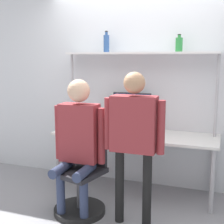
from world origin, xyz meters
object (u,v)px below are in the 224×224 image
object	(u,v)px
person_standing	(134,130)
bottle_green	(179,44)
monitor	(132,109)
person_seated	(78,136)
cell_phone	(121,134)
laptop	(103,127)
office_chair	(82,186)
bottle_blue	(106,43)

from	to	relation	value
person_standing	bottle_green	world-z (taller)	bottle_green
monitor	person_seated	xyz separation A→B (m)	(-0.32, -0.91, -0.16)
cell_phone	person_seated	xyz separation A→B (m)	(-0.26, -0.65, 0.11)
cell_phone	bottle_green	size ratio (longest dim) A/B	0.74
monitor	bottle_green	xyz separation A→B (m)	(0.57, 0.00, 0.81)
person_seated	monitor	bearing A→B (deg)	70.66
laptop	cell_phone	size ratio (longest dim) A/B	1.95
monitor	cell_phone	world-z (taller)	monitor
person_seated	bottle_green	bearing A→B (deg)	45.84
person_seated	person_standing	xyz separation A→B (m)	(0.61, -0.02, 0.11)
monitor	person_standing	world-z (taller)	person_standing
person_standing	laptop	bearing A→B (deg)	130.76
office_chair	bottle_blue	size ratio (longest dim) A/B	3.56
monitor	office_chair	size ratio (longest dim) A/B	0.53
person_standing	office_chair	bearing A→B (deg)	174.32
monitor	person_seated	bearing A→B (deg)	-109.34
office_chair	person_seated	distance (m)	0.58
cell_phone	bottle_green	world-z (taller)	bottle_green
monitor	laptop	world-z (taller)	monitor
monitor	bottle_blue	world-z (taller)	bottle_blue
bottle_green	office_chair	bearing A→B (deg)	-135.19
monitor	bottle_blue	xyz separation A→B (m)	(-0.34, 0.00, 0.83)
bottle_blue	monitor	bearing A→B (deg)	-0.40
monitor	bottle_green	size ratio (longest dim) A/B	2.45
laptop	person_seated	bearing A→B (deg)	-90.56
bottle_blue	bottle_green	xyz separation A→B (m)	(0.91, -0.00, -0.03)
monitor	laptop	xyz separation A→B (m)	(-0.31, -0.23, -0.20)
person_seated	bottle_blue	world-z (taller)	bottle_blue
monitor	bottle_green	distance (m)	0.99
person_seated	cell_phone	bearing A→B (deg)	67.95
monitor	person_standing	size ratio (longest dim) A/B	0.32
office_chair	cell_phone	bearing A→B (deg)	67.40
monitor	cell_phone	distance (m)	0.37
cell_phone	office_chair	size ratio (longest dim) A/B	0.16
person_seated	bottle_green	distance (m)	1.59
person_seated	bottle_green	size ratio (longest dim) A/B	7.18
cell_phone	bottle_green	xyz separation A→B (m)	(0.62, 0.26, 1.07)
laptop	person_standing	bearing A→B (deg)	-49.24
monitor	bottle_blue	size ratio (longest dim) A/B	1.87
bottle_blue	cell_phone	bearing A→B (deg)	-41.78
monitor	office_chair	xyz separation A→B (m)	(-0.31, -0.87, -0.73)
monitor	office_chair	distance (m)	1.17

